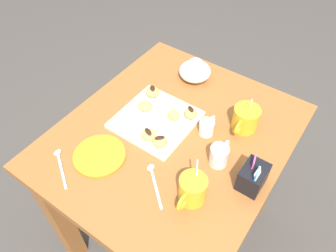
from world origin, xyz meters
TOP-DOWN VIEW (x-y plane):
  - ground_plane at (0.00, 0.00)m, footprint 8.00×8.00m
  - dining_table at (0.00, 0.00)m, footprint 0.86×0.74m
  - pastry_plate_square at (-0.01, -0.08)m, footprint 0.26×0.26m
  - coffee_mug_mustard_left at (-0.17, 0.19)m, footprint 0.13×0.09m
  - coffee_mug_mustard_right at (0.18, 0.19)m, footprint 0.12×0.08m
  - cream_pitcher_white at (0.02, 0.19)m, footprint 0.10×0.06m
  - sugar_caddy at (0.03, 0.31)m, footprint 0.09×0.07m
  - ice_cream_bowl at (-0.30, -0.10)m, footprint 0.13×0.13m
  - chocolate_sauce_pitcher at (-0.07, 0.09)m, footprint 0.09×0.05m
  - saucer_orange_left at (0.22, -0.14)m, footprint 0.17×0.17m
  - loose_spoon_near_saucer at (0.32, -0.23)m, footprint 0.10×0.14m
  - loose_spoon_by_plate at (0.19, 0.06)m, footprint 0.12×0.13m
  - beignet_0 at (-0.03, -0.14)m, footprint 0.07×0.07m
  - beignet_1 at (0.08, -0.00)m, footprint 0.06×0.06m
  - chocolate_drizzle_1 at (0.08, -0.00)m, footprint 0.04×0.04m
  - beignet_2 at (0.07, -0.05)m, footprint 0.05×0.06m
  - chocolate_drizzle_2 at (0.07, -0.05)m, footprint 0.03×0.04m
  - beignet_3 at (-0.09, 0.01)m, footprint 0.07×0.07m
  - chocolate_drizzle_3 at (-0.09, 0.01)m, footprint 0.03×0.04m
  - beignet_4 at (-0.10, -0.17)m, footprint 0.07×0.07m
  - chocolate_drizzle_4 at (-0.10, -0.17)m, footprint 0.04×0.04m
  - beignet_5 at (-0.05, -0.03)m, footprint 0.05×0.05m

SIDE VIEW (x-z plane):
  - ground_plane at x=0.00m, z-range 0.00..0.00m
  - dining_table at x=0.00m, z-range 0.22..0.98m
  - loose_spoon_near_saucer at x=0.32m, z-range 0.76..0.77m
  - loose_spoon_by_plate at x=0.19m, z-range 0.76..0.77m
  - saucer_orange_left at x=0.22m, z-range 0.76..0.77m
  - pastry_plate_square at x=-0.01m, z-range 0.76..0.78m
  - chocolate_sauce_pitcher at x=-0.07m, z-range 0.76..0.82m
  - beignet_0 at x=-0.03m, z-range 0.78..0.81m
  - beignet_2 at x=0.07m, z-range 0.78..0.81m
  - beignet_4 at x=-0.10m, z-range 0.78..0.81m
  - beignet_1 at x=0.08m, z-range 0.78..0.81m
  - beignet_5 at x=-0.05m, z-range 0.78..0.81m
  - beignet_3 at x=-0.09m, z-range 0.78..0.81m
  - cream_pitcher_white at x=0.02m, z-range 0.76..0.84m
  - ice_cream_bowl at x=-0.30m, z-range 0.75..0.85m
  - sugar_caddy at x=0.03m, z-range 0.75..0.85m
  - coffee_mug_mustard_left at x=-0.17m, z-range 0.74..0.87m
  - chocolate_drizzle_2 at x=0.07m, z-range 0.80..0.81m
  - coffee_mug_mustard_right at x=0.18m, z-range 0.74..0.88m
  - chocolate_drizzle_4 at x=-0.10m, z-range 0.81..0.81m
  - chocolate_drizzle_1 at x=0.08m, z-range 0.81..0.82m
  - chocolate_drizzle_3 at x=-0.09m, z-range 0.81..0.82m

